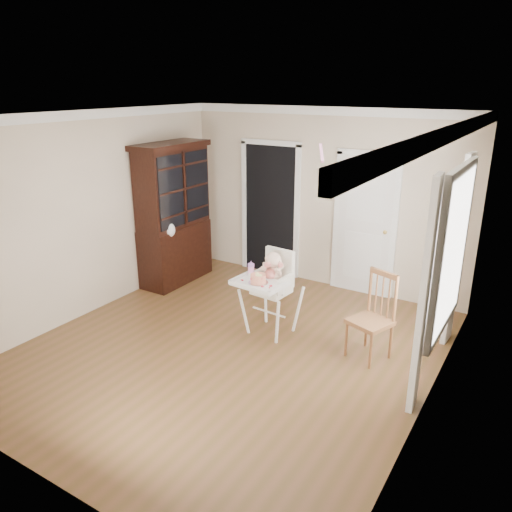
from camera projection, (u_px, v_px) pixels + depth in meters
The scene contains 16 objects.
floor at pixel (231, 349), 5.99m from camera, with size 5.00×5.00×0.00m, color brown.
ceiling at pixel (226, 116), 5.09m from camera, with size 5.00×5.00×0.00m, color white.
wall_back at pixel (322, 199), 7.55m from camera, with size 4.50×4.50×0.00m, color beige.
wall_left at pixel (90, 215), 6.65m from camera, with size 5.00×5.00×0.00m, color beige.
wall_right at pixel (437, 282), 4.43m from camera, with size 5.00×5.00×0.00m, color beige.
crown_molding at pixel (226, 122), 5.11m from camera, with size 4.50×5.00×0.12m, color white, non-canonical shape.
doorway at pixel (270, 207), 8.06m from camera, with size 1.06×0.05×2.22m.
closet_door at pixel (365, 227), 7.29m from camera, with size 0.96×0.09×2.13m.
window_right at pixel (447, 261), 5.13m from camera, with size 0.13×1.84×2.30m.
high_chair at pixel (271, 283), 6.17m from camera, with size 0.68×0.83×1.10m.
baby at pixel (273, 271), 6.13m from camera, with size 0.31×0.24×0.47m.
cake at pixel (258, 279), 5.92m from camera, with size 0.24×0.24×0.11m.
sippy_cup at pixel (251, 269), 6.14m from camera, with size 0.08×0.08×0.20m.
china_cabinet at pixel (174, 214), 7.71m from camera, with size 0.58×1.29×2.18m.
dining_chair at pixel (372, 319), 5.68m from camera, with size 0.53×0.53×1.02m.
streamer at pixel (321, 153), 5.51m from camera, with size 0.03×0.50×0.02m, color #FF93C7, non-canonical shape.
Camera 1 is at (3.03, -4.34, 3.03)m, focal length 35.00 mm.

